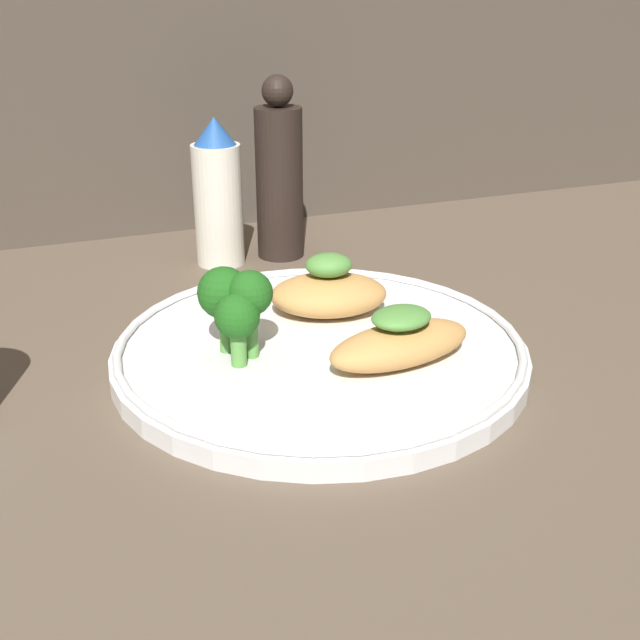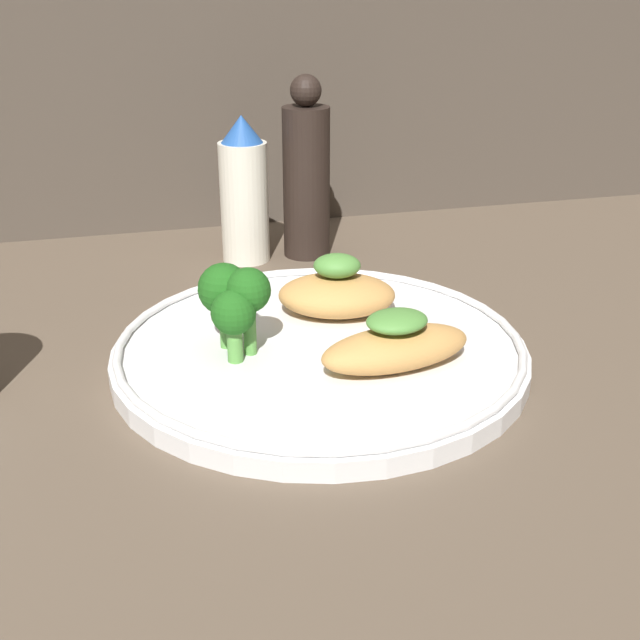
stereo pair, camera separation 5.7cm
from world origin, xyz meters
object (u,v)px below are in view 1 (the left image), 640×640
object	(u,v)px
plate	(320,350)
sauce_bottle	(218,195)
pepper_grinder	(279,177)
broccoli_bunch	(235,302)

from	to	relation	value
plate	sauce_bottle	distance (cm)	24.06
sauce_bottle	pepper_grinder	bearing A→B (deg)	-0.00
broccoli_bunch	sauce_bottle	bearing A→B (deg)	78.59
plate	broccoli_bunch	bearing A→B (deg)	176.77
plate	pepper_grinder	xyz separation A→B (cm)	(4.69, 23.34, 6.92)
sauce_bottle	pepper_grinder	xyz separation A→B (cm)	(6.10, -0.00, 1.23)
broccoli_bunch	sauce_bottle	world-z (taller)	sauce_bottle
plate	broccoli_bunch	world-z (taller)	broccoli_bunch
sauce_bottle	broccoli_bunch	bearing A→B (deg)	-101.41
pepper_grinder	sauce_bottle	bearing A→B (deg)	180.00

